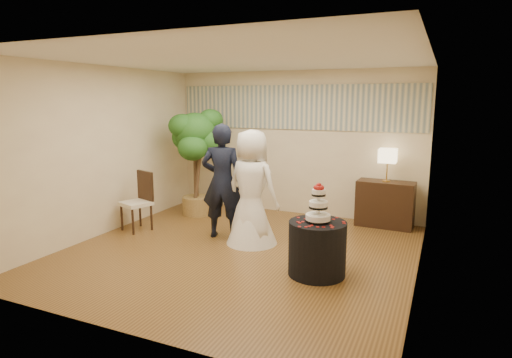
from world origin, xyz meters
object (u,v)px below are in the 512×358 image
at_px(wedding_cake, 318,203).
at_px(console, 385,204).
at_px(cake_table, 317,248).
at_px(table_lamp, 387,165).
at_px(groom, 222,181).
at_px(bride, 252,187).
at_px(ficus_tree, 196,162).
at_px(side_chair, 136,202).

bearing_deg(wedding_cake, console, 78.90).
bearing_deg(cake_table, table_lamp, 78.90).
xyz_separation_m(groom, bride, (0.57, -0.09, -0.04)).
height_order(table_lamp, ficus_tree, ficus_tree).
relative_size(cake_table, side_chair, 0.72).
distance_m(cake_table, table_lamp, 2.75).
relative_size(wedding_cake, ficus_tree, 0.24).
bearing_deg(table_lamp, side_chair, -152.91).
xyz_separation_m(groom, console, (2.37, 1.71, -0.53)).
bearing_deg(bride, table_lamp, -125.76).
height_order(wedding_cake, console, wedding_cake).
height_order(groom, ficus_tree, ficus_tree).
distance_m(cake_table, ficus_tree, 3.62).
xyz_separation_m(bride, side_chair, (-2.11, -0.20, -0.39)).
height_order(wedding_cake, side_chair, wedding_cake).
relative_size(groom, wedding_cake, 3.69).
bearing_deg(side_chair, groom, 30.02).
relative_size(console, ficus_tree, 0.47).
height_order(cake_table, console, console).
xyz_separation_m(wedding_cake, ficus_tree, (-3.00, 1.91, 0.09)).
bearing_deg(ficus_tree, wedding_cake, -32.49).
bearing_deg(console, groom, -141.74).
bearing_deg(wedding_cake, groom, 154.64).
xyz_separation_m(bride, console, (1.80, 1.80, -0.49)).
xyz_separation_m(console, table_lamp, (0.00, 0.00, 0.70)).
height_order(bride, ficus_tree, ficus_tree).
bearing_deg(wedding_cake, bride, 148.39).
relative_size(groom, bride, 1.04).
relative_size(table_lamp, ficus_tree, 0.27).
bearing_deg(ficus_tree, bride, -33.13).
xyz_separation_m(cake_table, wedding_cake, (0.00, 0.00, 0.61)).
xyz_separation_m(cake_table, table_lamp, (0.51, 2.59, 0.76)).
xyz_separation_m(ficus_tree, side_chair, (-0.41, -1.32, -0.55)).
height_order(groom, table_lamp, groom).
bearing_deg(groom, side_chair, -3.97).
relative_size(bride, wedding_cake, 3.55).
bearing_deg(cake_table, console, 78.90).
relative_size(cake_table, wedding_cake, 1.46).
distance_m(wedding_cake, ficus_tree, 3.56).
bearing_deg(side_chair, console, 46.48).
xyz_separation_m(bride, table_lamp, (1.80, 1.80, 0.21)).
height_order(cake_table, ficus_tree, ficus_tree).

